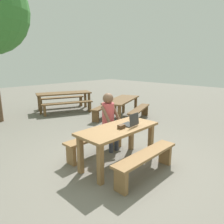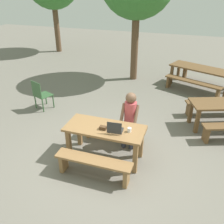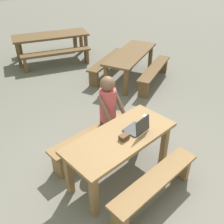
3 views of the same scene
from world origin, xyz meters
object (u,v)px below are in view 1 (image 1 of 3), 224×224
(laptop, at_px, (131,123))
(small_pouch, at_px, (121,127))
(picnic_table_rear, at_px, (122,102))
(coffee_mug, at_px, (135,120))
(person_seated, at_px, (109,117))
(picnic_table_mid, at_px, (64,95))
(picnic_table_front, at_px, (118,134))

(laptop, bearing_deg, small_pouch, -7.66)
(small_pouch, height_order, picnic_table_rear, small_pouch)
(small_pouch, distance_m, coffee_mug, 0.55)
(small_pouch, relative_size, person_seated, 0.10)
(coffee_mug, height_order, picnic_table_mid, coffee_mug)
(coffee_mug, distance_m, picnic_table_rear, 3.05)
(laptop, bearing_deg, picnic_table_mid, -113.10)
(picnic_table_mid, xyz_separation_m, picnic_table_rear, (0.70, -2.60, -0.04))
(small_pouch, bearing_deg, coffee_mug, 8.89)
(picnic_table_front, xyz_separation_m, person_seated, (0.38, 0.63, 0.14))
(picnic_table_front, relative_size, small_pouch, 11.96)
(small_pouch, relative_size, picnic_table_rear, 0.07)
(picnic_table_front, relative_size, picnic_table_mid, 0.72)
(small_pouch, bearing_deg, person_seated, 61.50)
(picnic_table_front, relative_size, picnic_table_rear, 0.80)
(laptop, relative_size, coffee_mug, 3.54)
(picnic_table_rear, bearing_deg, picnic_table_front, -160.36)
(small_pouch, height_order, picnic_table_mid, small_pouch)
(picnic_table_front, bearing_deg, small_pouch, -96.56)
(picnic_table_mid, height_order, picnic_table_rear, picnic_table_mid)
(picnic_table_front, bearing_deg, laptop, -20.54)
(coffee_mug, bearing_deg, picnic_table_mid, 74.03)
(picnic_table_rear, bearing_deg, laptop, -156.23)
(laptop, height_order, picnic_table_rear, laptop)
(person_seated, relative_size, picnic_table_rear, 0.64)
(person_seated, bearing_deg, laptop, -99.46)
(person_seated, relative_size, picnic_table_mid, 0.57)
(small_pouch, xyz_separation_m, coffee_mug, (0.54, 0.08, 0.01))
(picnic_table_rear, bearing_deg, small_pouch, -159.44)
(coffee_mug, bearing_deg, picnic_table_rear, 46.83)
(coffee_mug, relative_size, person_seated, 0.07)
(picnic_table_rear, bearing_deg, picnic_table_mid, 84.35)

